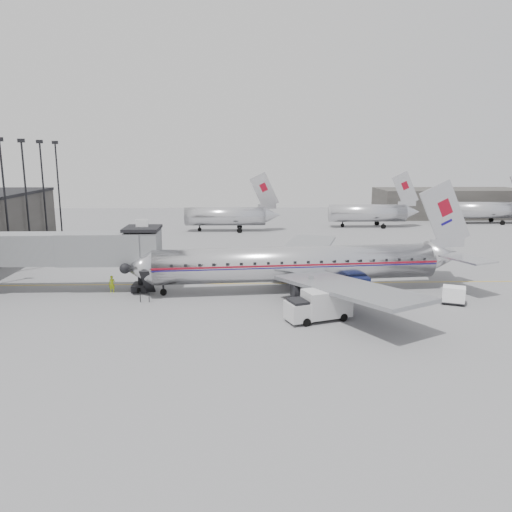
{
  "coord_description": "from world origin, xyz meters",
  "views": [
    {
      "loc": [
        0.59,
        -44.65,
        13.44
      ],
      "look_at": [
        2.19,
        4.77,
        3.2
      ],
      "focal_mm": 35.0,
      "sensor_mm": 36.0,
      "label": 1
    }
  ],
  "objects_px": {
    "service_van": "(319,305)",
    "ramp_worker": "(112,284)",
    "baggage_cart_navy": "(358,284)",
    "baggage_cart_white": "(454,295)",
    "airliner": "(302,264)"
  },
  "relations": [
    {
      "from": "baggage_cart_white",
      "to": "ramp_worker",
      "type": "distance_m",
      "value": 32.26
    },
    {
      "from": "baggage_cart_navy",
      "to": "baggage_cart_white",
      "type": "bearing_deg",
      "value": -29.14
    },
    {
      "from": "airliner",
      "to": "ramp_worker",
      "type": "xyz_separation_m",
      "value": [
        -18.69,
        -0.06,
        -1.91
      ]
    },
    {
      "from": "service_van",
      "to": "airliner",
      "type": "bearing_deg",
      "value": 72.36
    },
    {
      "from": "ramp_worker",
      "to": "airliner",
      "type": "bearing_deg",
      "value": 3.79
    },
    {
      "from": "service_van",
      "to": "ramp_worker",
      "type": "height_order",
      "value": "service_van"
    },
    {
      "from": "baggage_cart_white",
      "to": "service_van",
      "type": "bearing_deg",
      "value": -138.57
    },
    {
      "from": "baggage_cart_navy",
      "to": "ramp_worker",
      "type": "bearing_deg",
      "value": 174.16
    },
    {
      "from": "baggage_cart_navy",
      "to": "baggage_cart_white",
      "type": "xyz_separation_m",
      "value": [
        7.83,
        -3.76,
        -0.03
      ]
    },
    {
      "from": "baggage_cart_navy",
      "to": "service_van",
      "type": "bearing_deg",
      "value": -126.2
    },
    {
      "from": "service_van",
      "to": "baggage_cart_white",
      "type": "height_order",
      "value": "service_van"
    },
    {
      "from": "airliner",
      "to": "baggage_cart_white",
      "type": "distance_m",
      "value": 14.21
    },
    {
      "from": "baggage_cart_white",
      "to": "ramp_worker",
      "type": "bearing_deg",
      "value": -164.88
    },
    {
      "from": "service_van",
      "to": "baggage_cart_navy",
      "type": "xyz_separation_m",
      "value": [
        5.09,
        7.92,
        -0.45
      ]
    },
    {
      "from": "ramp_worker",
      "to": "baggage_cart_navy",
      "type": "bearing_deg",
      "value": 1.22
    }
  ]
}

